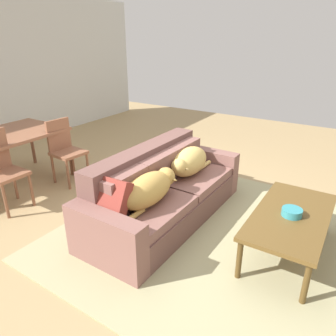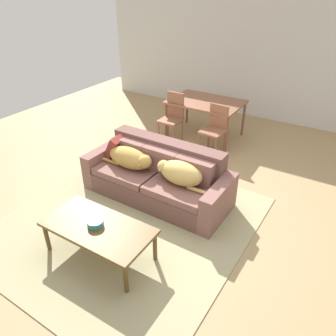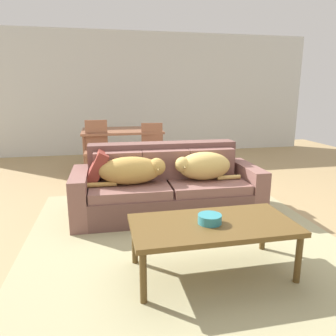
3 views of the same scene
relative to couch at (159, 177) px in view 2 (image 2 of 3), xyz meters
name	(u,v)px [view 2 (image 2 of 3)]	position (x,y,z in m)	size (l,w,h in m)	color
ground_plane	(169,202)	(0.22, -0.07, -0.31)	(10.00, 10.00, 0.00)	tan
back_partition	(265,57)	(0.22, 3.93, 1.04)	(8.00, 0.12, 2.70)	silver
area_rug	(128,223)	(0.00, -0.77, -0.31)	(3.02, 3.20, 0.01)	tan
couch	(159,177)	(0.00, 0.00, 0.00)	(2.18, 0.89, 0.81)	brown
dog_on_left_cushion	(131,158)	(-0.41, -0.11, 0.25)	(0.87, 0.34, 0.31)	tan
dog_on_right_cushion	(180,173)	(0.41, -0.10, 0.26)	(0.78, 0.35, 0.33)	tan
throw_pillow_by_left_arm	(117,146)	(-0.80, 0.06, 0.27)	(0.12, 0.39, 0.39)	maroon
coffee_table	(98,229)	(0.08, -1.38, 0.08)	(1.27, 0.64, 0.44)	brown
bowl_on_coffee_table	(95,223)	(0.05, -1.39, 0.16)	(0.18, 0.18, 0.07)	teal
dining_table	(206,104)	(-0.36, 2.28, 0.36)	(1.40, 0.99, 0.74)	brown
dining_chair_near_left	(173,116)	(-0.81, 1.75, 0.21)	(0.41, 0.41, 0.96)	brown
dining_chair_near_right	(215,127)	(0.11, 1.71, 0.19)	(0.43, 0.43, 0.90)	brown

